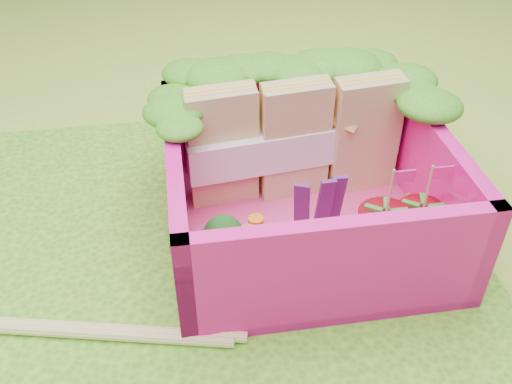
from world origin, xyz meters
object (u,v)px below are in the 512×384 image
Objects in this scene: sandwich_stack at (296,141)px; strawberry_right at (419,227)px; strawberry_left at (383,234)px; broccoli at (226,247)px; bento_box at (305,183)px.

sandwich_stack is 2.39× the size of strawberry_right.
strawberry_right is at bearing 7.49° from strawberry_left.
broccoli is at bearing -125.63° from sandwich_stack.
strawberry_left is (0.30, -0.31, -0.09)m from bento_box.
bento_box is at bearing -91.18° from sandwich_stack.
strawberry_right is at bearing -48.99° from sandwich_stack.
strawberry_right is at bearing 3.62° from broccoli.
broccoli is at bearing -141.10° from bento_box.
sandwich_stack is 0.66m from strawberry_left.
strawberry_left is (0.29, -0.57, -0.17)m from sandwich_stack.
strawberry_left is 0.19m from strawberry_right.
strawberry_left reaches higher than broccoli.
strawberry_right is (0.48, -0.29, -0.10)m from bento_box.
sandwich_stack is 0.75m from broccoli.
bento_box is at bearing 38.90° from broccoli.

